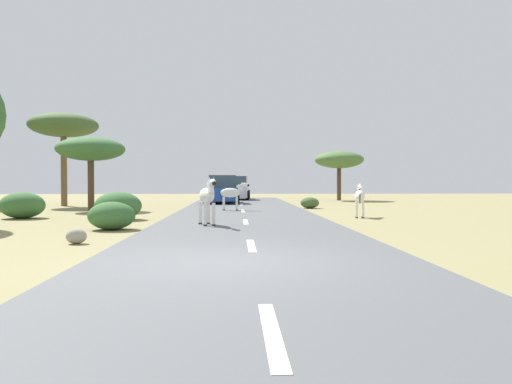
{
  "coord_description": "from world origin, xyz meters",
  "views": [
    {
      "loc": [
        0.15,
        -8.46,
        1.46
      ],
      "look_at": [
        1.06,
        13.57,
        0.94
      ],
      "focal_mm": 34.09,
      "sensor_mm": 36.0,
      "label": 1
    }
  ],
  "objects_px": {
    "car_0": "(222,190)",
    "tree_1": "(64,126)",
    "bush_1": "(22,205)",
    "car_1": "(236,189)",
    "zebra_1": "(232,193)",
    "bush_4": "(112,216)",
    "tree_4": "(339,160)",
    "tree_3": "(91,150)",
    "zebra_0": "(207,196)",
    "bush_2": "(118,206)",
    "rock_3": "(76,236)",
    "bush_3": "(310,203)",
    "zebra_3": "(360,196)"
  },
  "relations": [
    {
      "from": "bush_1",
      "to": "tree_3",
      "type": "bearing_deg",
      "value": 77.37
    },
    {
      "from": "bush_2",
      "to": "bush_4",
      "type": "relative_size",
      "value": 1.25
    },
    {
      "from": "tree_3",
      "to": "bush_4",
      "type": "distance_m",
      "value": 10.44
    },
    {
      "from": "car_1",
      "to": "tree_3",
      "type": "height_order",
      "value": "tree_3"
    },
    {
      "from": "zebra_1",
      "to": "bush_3",
      "type": "xyz_separation_m",
      "value": [
        4.06,
        2.21,
        -0.57
      ]
    },
    {
      "from": "zebra_0",
      "to": "bush_1",
      "type": "distance_m",
      "value": 8.22
    },
    {
      "from": "zebra_0",
      "to": "zebra_1",
      "type": "bearing_deg",
      "value": -112.17
    },
    {
      "from": "bush_1",
      "to": "car_1",
      "type": "bearing_deg",
      "value": 64.49
    },
    {
      "from": "car_1",
      "to": "tree_4",
      "type": "height_order",
      "value": "tree_4"
    },
    {
      "from": "tree_4",
      "to": "bush_3",
      "type": "distance_m",
      "value": 11.21
    },
    {
      "from": "tree_3",
      "to": "zebra_1",
      "type": "bearing_deg",
      "value": -8.33
    },
    {
      "from": "car_0",
      "to": "tree_4",
      "type": "bearing_deg",
      "value": 27.58
    },
    {
      "from": "car_1",
      "to": "bush_3",
      "type": "bearing_deg",
      "value": -67.46
    },
    {
      "from": "zebra_3",
      "to": "car_1",
      "type": "relative_size",
      "value": 0.33
    },
    {
      "from": "zebra_0",
      "to": "tree_4",
      "type": "bearing_deg",
      "value": -129.78
    },
    {
      "from": "tree_1",
      "to": "car_1",
      "type": "bearing_deg",
      "value": 38.87
    },
    {
      "from": "zebra_0",
      "to": "bush_1",
      "type": "xyz_separation_m",
      "value": [
        -7.32,
        3.7,
        -0.45
      ]
    },
    {
      "from": "bush_3",
      "to": "tree_3",
      "type": "bearing_deg",
      "value": -173.73
    },
    {
      "from": "zebra_1",
      "to": "tree_4",
      "type": "distance_m",
      "value": 14.82
    },
    {
      "from": "bush_3",
      "to": "bush_4",
      "type": "bearing_deg",
      "value": -125.11
    },
    {
      "from": "car_1",
      "to": "bush_1",
      "type": "distance_m",
      "value": 19.09
    },
    {
      "from": "car_0",
      "to": "bush_1",
      "type": "distance_m",
      "value": 13.68
    },
    {
      "from": "zebra_1",
      "to": "bush_1",
      "type": "bearing_deg",
      "value": -60.52
    },
    {
      "from": "car_0",
      "to": "tree_1",
      "type": "distance_m",
      "value": 9.99
    },
    {
      "from": "zebra_1",
      "to": "bush_4",
      "type": "relative_size",
      "value": 1.04
    },
    {
      "from": "car_0",
      "to": "tree_4",
      "type": "xyz_separation_m",
      "value": [
        8.47,
        4.93,
        2.13
      ]
    },
    {
      "from": "zebra_0",
      "to": "tree_4",
      "type": "relative_size",
      "value": 0.43
    },
    {
      "from": "rock_3",
      "to": "car_0",
      "type": "bearing_deg",
      "value": 81.74
    },
    {
      "from": "zebra_1",
      "to": "rock_3",
      "type": "distance_m",
      "value": 12.28
    },
    {
      "from": "zebra_1",
      "to": "bush_2",
      "type": "bearing_deg",
      "value": -37.95
    },
    {
      "from": "tree_4",
      "to": "rock_3",
      "type": "xyz_separation_m",
      "value": [
        -11.27,
        -24.19,
        -2.8
      ]
    },
    {
      "from": "car_1",
      "to": "tree_3",
      "type": "bearing_deg",
      "value": -117.04
    },
    {
      "from": "car_1",
      "to": "bush_1",
      "type": "height_order",
      "value": "car_1"
    },
    {
      "from": "car_1",
      "to": "bush_2",
      "type": "relative_size",
      "value": 2.57
    },
    {
      "from": "tree_1",
      "to": "tree_4",
      "type": "height_order",
      "value": "tree_1"
    },
    {
      "from": "bush_1",
      "to": "zebra_3",
      "type": "bearing_deg",
      "value": -0.21
    },
    {
      "from": "tree_1",
      "to": "tree_4",
      "type": "bearing_deg",
      "value": 22.37
    },
    {
      "from": "tree_3",
      "to": "bush_2",
      "type": "xyz_separation_m",
      "value": [
        2.72,
        -5.86,
        -2.45
      ]
    },
    {
      "from": "tree_1",
      "to": "bush_1",
      "type": "bearing_deg",
      "value": -79.98
    },
    {
      "from": "car_1",
      "to": "rock_3",
      "type": "height_order",
      "value": "car_1"
    },
    {
      "from": "bush_3",
      "to": "zebra_0",
      "type": "bearing_deg",
      "value": -115.61
    },
    {
      "from": "tree_1",
      "to": "bush_3",
      "type": "xyz_separation_m",
      "value": [
        13.73,
        -3.04,
        -4.28
      ]
    },
    {
      "from": "tree_1",
      "to": "bush_1",
      "type": "xyz_separation_m",
      "value": [
        1.64,
        -9.28,
        -4.07
      ]
    },
    {
      "from": "zebra_0",
      "to": "bush_3",
      "type": "bearing_deg",
      "value": -132.54
    },
    {
      "from": "tree_3",
      "to": "bush_1",
      "type": "xyz_separation_m",
      "value": [
        -1.13,
        -5.04,
        -2.46
      ]
    },
    {
      "from": "car_1",
      "to": "tree_1",
      "type": "height_order",
      "value": "tree_1"
    },
    {
      "from": "tree_3",
      "to": "rock_3",
      "type": "xyz_separation_m",
      "value": [
        3.42,
        -12.77,
        -2.79
      ]
    },
    {
      "from": "bush_1",
      "to": "rock_3",
      "type": "relative_size",
      "value": 3.6
    },
    {
      "from": "tree_4",
      "to": "bush_1",
      "type": "relative_size",
      "value": 2.16
    },
    {
      "from": "tree_3",
      "to": "zebra_3",
      "type": "bearing_deg",
      "value": -23.02
    }
  ]
}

